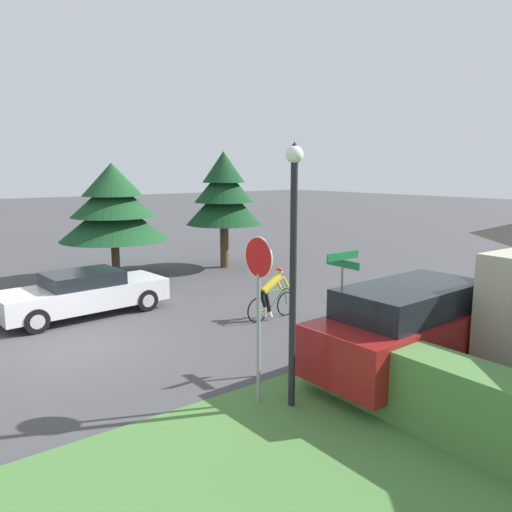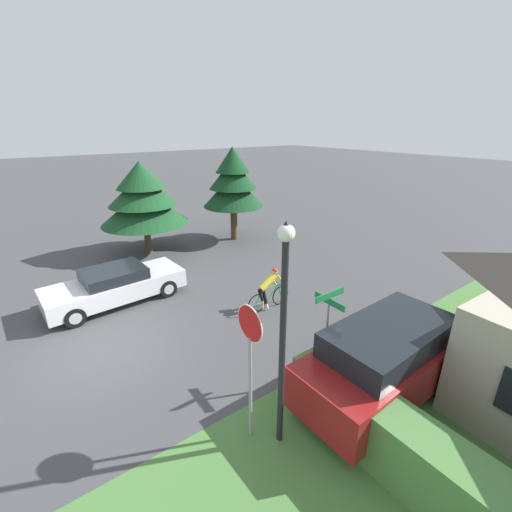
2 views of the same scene
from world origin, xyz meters
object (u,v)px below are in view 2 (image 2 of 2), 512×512
Objects in this scene: street_name_sign at (328,321)px; conifer_tall_far at (233,182)px; street_lamp at (283,317)px; cyclist at (269,290)px; sedan_left_lane at (116,285)px; conifer_tall_near at (143,197)px; parked_suv_right at (389,358)px; stop_sign at (250,348)px.

street_name_sign is 0.51× the size of conifer_tall_far.
street_lamp is 1.84× the size of street_name_sign.
cyclist is 3.98m from street_name_sign.
street_lamp is (7.93, 1.04, 2.23)m from sedan_left_lane.
conifer_tall_far is at bearing 80.24° from conifer_tall_near.
stop_sign is at bearing 163.35° from parked_suv_right.
stop_sign is 0.66× the size of street_lamp.
stop_sign is 1.21× the size of street_name_sign.
cyclist is 0.72× the size of street_name_sign.
parked_suv_right is at bearing -93.52° from cyclist.
parked_suv_right reaches higher than sedan_left_lane.
street_name_sign is at bearing -71.23° from sedan_left_lane.
sedan_left_lane is 2.66× the size of cyclist.
parked_suv_right is at bearing -106.70° from stop_sign.
parked_suv_right is at bearing 81.22° from street_lamp.
sedan_left_lane is 5.60m from conifer_tall_near.
cyclist is at bearing -44.74° from sedan_left_lane.
street_lamp reaches higher than sedan_left_lane.
conifer_tall_near is at bearing -11.77° from stop_sign.
cyclist is at bearing 162.92° from street_name_sign.
sedan_left_lane is at bearing 137.70° from cyclist.
conifer_tall_far is (0.79, 4.59, 0.42)m from conifer_tall_near.
street_lamp is at bearing -86.13° from sedan_left_lane.
parked_suv_right is at bearing 40.27° from street_name_sign.
parked_suv_right is (4.78, -0.19, 0.28)m from cyclist.
street_lamp is (-0.45, -2.89, 1.90)m from parked_suv_right.
sedan_left_lane is 1.07× the size of conifer_tall_near.
stop_sign is (-0.88, -3.30, 1.18)m from parked_suv_right.
stop_sign is at bearing -88.81° from sedan_left_lane.
cyclist is at bearing -23.95° from conifer_tall_far.
stop_sign is 0.62× the size of conifer_tall_far.
stop_sign is 13.01m from conifer_tall_far.
parked_suv_right is 3.48m from street_lamp.
street_name_sign is (7.27, 3.00, 1.10)m from sedan_left_lane.
sedan_left_lane is 5.48m from cyclist.
stop_sign reaches higher than sedan_left_lane.
street_name_sign is at bearing 1.28° from conifer_tall_near.
sedan_left_lane is at bearing -172.50° from street_lamp.
street_name_sign reaches higher than cyclist.
stop_sign is at bearing -84.67° from street_name_sign.
conifer_tall_far is (-11.11, 6.70, 1.02)m from stop_sign.
street_lamp is (0.44, 0.41, 0.72)m from stop_sign.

